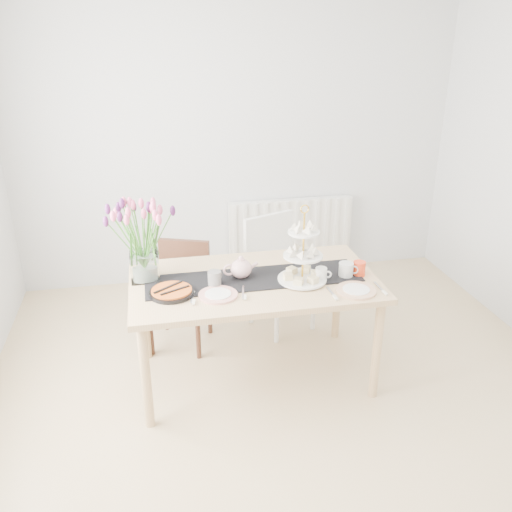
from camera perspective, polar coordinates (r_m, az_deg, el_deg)
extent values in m
plane|color=tan|center=(3.52, 4.73, -17.30)|extent=(4.50, 4.50, 0.00)
plane|color=silver|center=(4.97, -2.00, 11.88)|extent=(4.00, 0.00, 4.00)
cube|color=white|center=(5.25, 3.64, 2.82)|extent=(1.20, 0.08, 0.60)
cube|color=tan|center=(3.54, -0.23, -2.75)|extent=(1.60, 0.90, 0.04)
cylinder|color=tan|center=(3.35, -11.52, -12.39)|extent=(0.06, 0.06, 0.71)
cylinder|color=tan|center=(3.61, 12.60, -9.63)|extent=(0.06, 0.06, 0.71)
cylinder|color=tan|center=(4.00, -11.68, -6.08)|extent=(0.06, 0.06, 0.71)
cylinder|color=tan|center=(4.22, 8.56, -4.20)|extent=(0.06, 0.06, 0.71)
cube|color=#3B1F15|center=(4.10, -8.04, -4.31)|extent=(0.50, 0.50, 0.04)
cube|color=#3B1F15|center=(4.16, -7.52, -0.70)|extent=(0.38, 0.17, 0.37)
cylinder|color=#3B1F15|center=(4.11, -11.02, -7.83)|extent=(0.04, 0.04, 0.38)
cylinder|color=#3B1F15|center=(4.01, -6.11, -8.34)|extent=(0.04, 0.04, 0.38)
cylinder|color=#3B1F15|center=(4.40, -9.49, -5.45)|extent=(0.04, 0.04, 0.38)
cylinder|color=#3B1F15|center=(4.31, -4.91, -5.87)|extent=(0.04, 0.04, 0.38)
cube|color=white|center=(4.27, 2.83, -2.02)|extent=(0.58, 0.58, 0.04)
cube|color=white|center=(4.33, 1.31, 1.72)|extent=(0.43, 0.20, 0.42)
cylinder|color=white|center=(4.16, 2.20, -6.47)|extent=(0.04, 0.04, 0.44)
cylinder|color=white|center=(4.36, 6.09, -5.14)|extent=(0.04, 0.04, 0.44)
cylinder|color=white|center=(4.42, -0.50, -4.53)|extent=(0.04, 0.04, 0.44)
cylinder|color=white|center=(4.61, 3.27, -3.37)|extent=(0.04, 0.04, 0.44)
cube|color=black|center=(3.53, -0.23, -2.40)|extent=(1.40, 0.35, 0.01)
cube|color=silver|center=(3.57, -11.62, -1.05)|extent=(0.18, 0.18, 0.18)
cylinder|color=gold|center=(3.42, 5.00, 0.86)|extent=(0.01, 0.01, 0.46)
cylinder|color=white|center=(3.51, 4.87, -2.40)|extent=(0.32, 0.32, 0.01)
cylinder|color=white|center=(3.45, 4.97, 0.05)|extent=(0.25, 0.25, 0.01)
cylinder|color=white|center=(3.39, 5.06, 2.51)|extent=(0.20, 0.20, 0.01)
cylinder|color=silver|center=(3.60, 9.45, -1.45)|extent=(0.13, 0.13, 0.10)
cylinder|color=black|center=(3.37, -8.86, -3.83)|extent=(0.28, 0.28, 0.02)
cylinder|color=orange|center=(3.37, -8.88, -3.57)|extent=(0.25, 0.25, 0.01)
cylinder|color=slate|center=(3.43, -4.39, -2.39)|extent=(0.12, 0.12, 0.10)
cylinder|color=white|center=(3.52, 6.86, -1.92)|extent=(0.09, 0.09, 0.09)
cylinder|color=#FC401C|center=(3.63, 10.81, -1.31)|extent=(0.12, 0.12, 0.10)
cylinder|color=white|center=(3.33, -4.02, -4.10)|extent=(0.28, 0.28, 0.01)
cylinder|color=silver|center=(3.43, 10.49, -3.57)|extent=(0.26, 0.26, 0.01)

